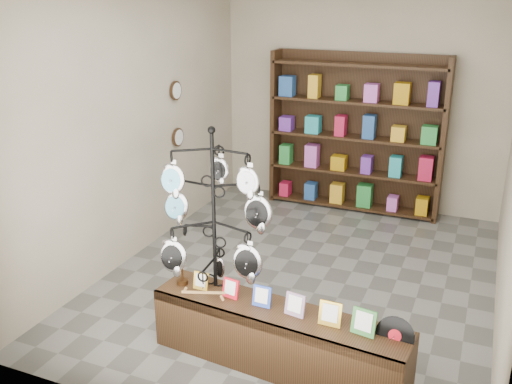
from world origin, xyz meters
TOP-DOWN VIEW (x-y plane):
  - ground at (0.00, 0.00)m, footprint 5.00×5.00m
  - room_envelope at (0.00, 0.00)m, footprint 5.00×5.00m
  - display_tree at (-0.33, -1.43)m, footprint 1.03×1.01m
  - front_shelf at (0.33, -1.60)m, footprint 2.22×0.65m
  - back_shelving at (0.00, 2.30)m, footprint 2.42×0.36m
  - wall_clocks at (-1.97, 0.80)m, footprint 0.03×0.24m

SIDE VIEW (x-z plane):
  - ground at x=0.00m, z-range 0.00..0.00m
  - front_shelf at x=0.33m, z-range -0.12..0.66m
  - back_shelving at x=0.00m, z-range -0.07..2.13m
  - display_tree at x=-0.33m, z-range 0.15..2.12m
  - wall_clocks at x=-1.97m, z-range 1.08..1.92m
  - room_envelope at x=0.00m, z-range -0.65..4.35m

